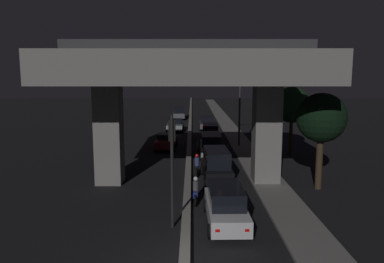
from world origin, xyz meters
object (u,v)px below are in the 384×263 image
car_black_second (218,165)px  car_grey_fifth (208,123)px  street_lamp (238,94)px  motorcycle_blue_filtering_near (197,192)px  car_silver_second_oncoming (176,125)px  motorcycle_black_filtering_mid (198,166)px  pedestrian_on_sidewalk (277,168)px  motorcycle_red_filtering_far (200,148)px  car_grey_third_oncoming (180,113)px  car_dark_red_fourth (212,132)px  traffic_light_left_of_median (173,151)px  car_silver_third (212,145)px  car_white_lead (227,205)px  car_dark_red_lead_oncoming (168,141)px

car_black_second → car_grey_fifth: size_ratio=1.14×
street_lamp → motorcycle_blue_filtering_near: (-3.99, -15.71, -4.37)m
car_silver_second_oncoming → motorcycle_black_filtering_mid: bearing=7.1°
motorcycle_black_filtering_mid → pedestrian_on_sidewalk: (4.94, -1.75, 0.35)m
car_grey_fifth → motorcycle_black_filtering_mid: (-1.53, -21.76, -0.22)m
motorcycle_red_filtering_far → car_grey_third_oncoming: bearing=8.6°
motorcycle_black_filtering_mid → car_dark_red_fourth: bearing=-3.2°
car_black_second → motorcycle_blue_filtering_near: car_black_second is taller
traffic_light_left_of_median → car_silver_third: bearing=80.6°
car_white_lead → pedestrian_on_sidewalk: 7.60m
car_black_second → car_silver_third: car_black_second is taller
car_silver_third → car_silver_second_oncoming: (-3.64, 14.29, -0.23)m
street_lamp → car_silver_third: street_lamp is taller
car_dark_red_fourth → car_dark_red_lead_oncoming: size_ratio=0.98×
car_dark_red_fourth → pedestrian_on_sidewalk: pedestrian_on_sidewalk is taller
car_grey_third_oncoming → pedestrian_on_sidewalk: car_grey_third_oncoming is taller
car_white_lead → car_silver_third: size_ratio=1.04×
traffic_light_left_of_median → motorcycle_black_filtering_mid: traffic_light_left_of_median is taller
traffic_light_left_of_median → car_white_lead: size_ratio=1.06×
traffic_light_left_of_median → car_silver_third: (2.45, 14.76, -2.45)m
car_dark_red_fourth → motorcycle_red_filtering_far: size_ratio=2.22×
traffic_light_left_of_median → car_dark_red_fourth: size_ratio=1.15×
car_dark_red_lead_oncoming → car_silver_second_oncoming: bearing=-179.4°
car_silver_third → car_dark_red_fourth: size_ratio=1.04×
car_grey_third_oncoming → motorcycle_blue_filtering_near: size_ratio=2.56×
car_dark_red_lead_oncoming → car_dark_red_fourth: bearing=137.1°
car_black_second → car_dark_red_lead_oncoming: (-3.97, 10.63, -0.32)m
traffic_light_left_of_median → car_dark_red_lead_oncoming: (-1.51, 18.13, -2.72)m
motorcycle_red_filtering_far → car_silver_second_oncoming: bearing=13.9°
car_silver_third → motorcycle_blue_filtering_near: (-1.39, -11.56, -0.38)m
car_white_lead → car_grey_fifth: bearing=-1.9°
motorcycle_black_filtering_mid → car_black_second: bearing=-129.5°
street_lamp → car_grey_third_oncoming: street_lamp is taller
car_white_lead → motorcycle_black_filtering_mid: 8.46m
street_lamp → car_silver_third: (-2.60, -4.14, -3.98)m
motorcycle_black_filtering_mid → motorcycle_red_filtering_far: size_ratio=0.92×
car_silver_third → car_silver_second_oncoming: bearing=14.1°
motorcycle_blue_filtering_near → motorcycle_red_filtering_far: size_ratio=0.91×
car_silver_third → car_dark_red_fourth: (0.34, 7.63, -0.06)m
street_lamp → car_dark_red_lead_oncoming: street_lamp is taller
car_black_second → motorcycle_black_filtering_mid: 1.75m
car_grey_fifth → car_silver_second_oncoming: car_grey_fifth is taller
car_dark_red_lead_oncoming → car_black_second: bearing=22.7°
traffic_light_left_of_median → car_black_second: size_ratio=1.11×
car_grey_fifth → motorcycle_red_filtering_far: car_grey_fifth is taller
street_lamp → car_grey_third_oncoming: size_ratio=1.83×
car_silver_second_oncoming → pedestrian_on_sidewalk: bearing=18.7°
traffic_light_left_of_median → street_lamp: (5.05, 18.90, 1.53)m
car_silver_second_oncoming → motorcycle_black_filtering_mid: motorcycle_black_filtering_mid is taller
car_dark_red_fourth → car_silver_second_oncoming: size_ratio=1.10×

